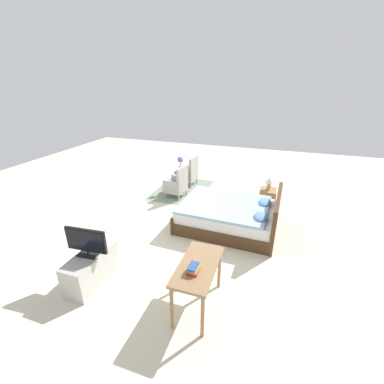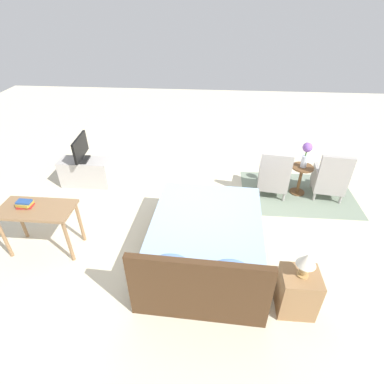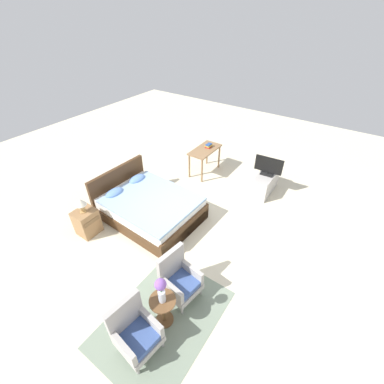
# 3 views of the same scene
# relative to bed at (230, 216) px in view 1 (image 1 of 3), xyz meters

# --- Properties ---
(ground_plane) EXTENTS (16.00, 16.00, 0.00)m
(ground_plane) POSITION_rel_bed_xyz_m (0.22, -0.92, -0.30)
(ground_plane) COLOR beige
(floor_rug) EXTENTS (2.10, 1.50, 0.01)m
(floor_rug) POSITION_rel_bed_xyz_m (-1.71, -1.81, -0.29)
(floor_rug) COLOR gray
(floor_rug) RESTS_ON ground_plane
(bed) EXTENTS (1.68, 2.21, 0.96)m
(bed) POSITION_rel_bed_xyz_m (0.00, 0.00, 0.00)
(bed) COLOR #472D19
(bed) RESTS_ON ground_plane
(armchair_by_window_left) EXTENTS (0.60, 0.60, 0.92)m
(armchair_by_window_left) POSITION_rel_bed_xyz_m (-2.21, -1.75, 0.08)
(armchair_by_window_left) COLOR #ADA8A3
(armchair_by_window_left) RESTS_ON floor_rug
(armchair_by_window_right) EXTENTS (0.61, 0.61, 0.92)m
(armchair_by_window_right) POSITION_rel_bed_xyz_m (-1.19, -1.75, 0.08)
(armchair_by_window_right) COLOR #ADA8A3
(armchair_by_window_right) RESTS_ON floor_rug
(side_table) EXTENTS (0.40, 0.40, 0.57)m
(side_table) POSITION_rel_bed_xyz_m (-1.71, -1.85, 0.06)
(side_table) COLOR brown
(side_table) RESTS_ON ground_plane
(flower_vase) EXTENTS (0.17, 0.17, 0.48)m
(flower_vase) POSITION_rel_bed_xyz_m (-1.71, -1.85, 0.57)
(flower_vase) COLOR silver
(flower_vase) RESTS_ON side_table
(nightstand) EXTENTS (0.44, 0.41, 0.59)m
(nightstand) POSITION_rel_bed_xyz_m (-1.12, 0.74, -0.00)
(nightstand) COLOR #997047
(nightstand) RESTS_ON ground_plane
(table_lamp) EXTENTS (0.22, 0.22, 0.33)m
(table_lamp) POSITION_rel_bed_xyz_m (-1.12, 0.74, 0.50)
(table_lamp) COLOR tan
(table_lamp) RESTS_ON nightstand
(tv_stand) EXTENTS (0.96, 0.40, 0.53)m
(tv_stand) POSITION_rel_bed_xyz_m (2.45, -1.83, -0.03)
(tv_stand) COLOR #B7B2AD
(tv_stand) RESTS_ON ground_plane
(tv_flatscreen) EXTENTS (0.22, 0.69, 0.48)m
(tv_flatscreen) POSITION_rel_bed_xyz_m (2.45, -1.83, 0.48)
(tv_flatscreen) COLOR black
(tv_flatscreen) RESTS_ON tv_stand
(vanity_desk) EXTENTS (1.04, 0.52, 0.75)m
(vanity_desk) POSITION_rel_bed_xyz_m (2.38, -0.01, 0.34)
(vanity_desk) COLOR #8E6B47
(vanity_desk) RESTS_ON ground_plane
(book_stack) EXTENTS (0.22, 0.17, 0.10)m
(book_stack) POSITION_rel_bed_xyz_m (2.53, -0.04, 0.50)
(book_stack) COLOR #AD2823
(book_stack) RESTS_ON vanity_desk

